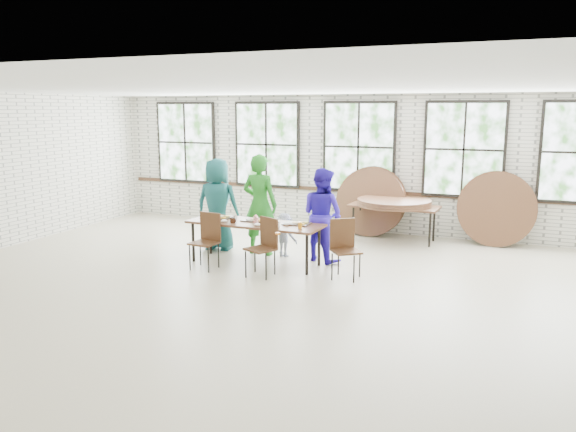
{
  "coord_description": "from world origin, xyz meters",
  "views": [
    {
      "loc": [
        3.26,
        -7.49,
        2.67
      ],
      "look_at": [
        0.0,
        0.4,
        1.05
      ],
      "focal_mm": 35.0,
      "sensor_mm": 36.0,
      "label": 1
    }
  ],
  "objects_px": {
    "dining_table": "(255,225)",
    "chair_near_left": "(207,236)",
    "chair_near_right": "(265,242)",
    "storage_table": "(394,208)"
  },
  "relations": [
    {
      "from": "dining_table",
      "to": "chair_near_right",
      "type": "distance_m",
      "value": 0.74
    },
    {
      "from": "dining_table",
      "to": "storage_table",
      "type": "relative_size",
      "value": 1.32
    },
    {
      "from": "chair_near_right",
      "to": "storage_table",
      "type": "xyz_separation_m",
      "value": [
        1.42,
        3.24,
        0.13
      ]
    },
    {
      "from": "chair_near_right",
      "to": "chair_near_left",
      "type": "bearing_deg",
      "value": -156.36
    },
    {
      "from": "dining_table",
      "to": "chair_near_left",
      "type": "height_order",
      "value": "chair_near_left"
    },
    {
      "from": "chair_near_left",
      "to": "dining_table",
      "type": "bearing_deg",
      "value": 48.07
    },
    {
      "from": "dining_table",
      "to": "chair_near_left",
      "type": "relative_size",
      "value": 2.56
    },
    {
      "from": "storage_table",
      "to": "chair_near_right",
      "type": "bearing_deg",
      "value": -110.52
    },
    {
      "from": "chair_near_right",
      "to": "storage_table",
      "type": "distance_m",
      "value": 3.54
    },
    {
      "from": "dining_table",
      "to": "chair_near_left",
      "type": "bearing_deg",
      "value": -137.18
    }
  ]
}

